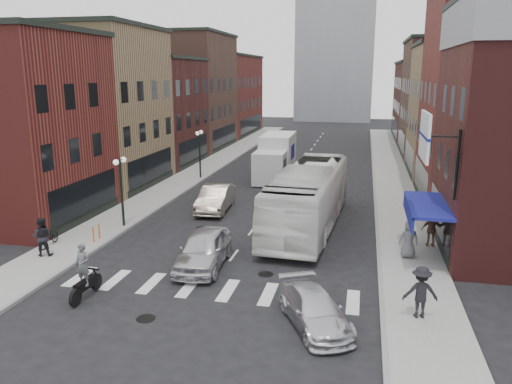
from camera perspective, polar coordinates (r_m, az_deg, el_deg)
ground at (r=23.95m, az=-3.16°, el=-8.07°), size 160.00×160.00×0.00m
sidewalk_left at (r=46.64m, az=-6.09°, el=2.61°), size 3.00×74.00×0.15m
sidewalk_right at (r=44.40m, az=15.24°, el=1.66°), size 3.00×74.00×0.15m
curb_left at (r=46.21m, az=-4.32°, el=2.45°), size 0.20×74.00×0.16m
curb_right at (r=44.35m, az=13.30°, el=1.66°), size 0.20×74.00×0.16m
crosswalk_stripes at (r=21.30m, az=-5.33°, el=-10.94°), size 12.00×2.20×0.01m
bldg_left_near at (r=33.53m, az=-26.78°, el=6.67°), size 10.30×9.20×11.30m
bldg_left_mid_a at (r=41.29m, az=-18.58°, el=9.11°), size 10.30×10.20×12.30m
bldg_left_mid_b at (r=50.21m, az=-12.66°, el=8.98°), size 10.30×10.20×10.30m
bldg_left_far_a at (r=60.28m, az=-8.30°, el=11.28°), size 10.30×12.20×13.30m
bldg_left_far_b at (r=73.59m, az=-4.42°, el=10.97°), size 10.30×16.20×11.30m
bldg_right_mid_a at (r=36.62m, az=26.85°, el=9.48°), size 10.30×10.20×14.30m
bldg_right_mid_b at (r=46.45m, az=23.66°, el=8.47°), size 10.30×10.20×11.30m
bldg_right_far_a at (r=57.24m, az=21.62°, el=9.89°), size 10.30×12.20×12.30m
bldg_right_far_b at (r=71.13m, az=19.80°, el=9.74°), size 10.30×16.20×10.30m
awning_blue at (r=24.91m, az=18.60°, el=-1.56°), size 1.80×5.00×0.78m
billboard_sign at (r=22.27m, az=18.94°, el=5.91°), size 1.52×3.00×3.70m
streetlamp_near at (r=29.36m, az=-15.19°, el=1.45°), size 0.32×1.22×4.11m
streetlamp_far at (r=42.09m, az=-6.47°, el=5.35°), size 0.32×1.22×4.11m
bike_rack at (r=27.76m, az=-17.79°, el=-4.46°), size 0.08×0.68×0.80m
box_truck at (r=42.57m, az=2.27°, el=4.00°), size 2.66×8.40×3.64m
motorcycle_rider at (r=21.10m, az=-19.07°, el=-8.73°), size 0.66×2.26×2.30m
transit_bus at (r=28.98m, az=6.06°, el=-0.54°), size 3.88×13.17×3.62m
sedan_left_near at (r=23.34m, az=-6.03°, el=-6.52°), size 2.27×5.04×1.68m
sedan_left_far at (r=32.62m, az=-4.66°, el=-0.73°), size 2.08×5.07×1.63m
curb_car at (r=18.26m, az=6.71°, el=-13.19°), size 3.45×4.57×1.23m
parked_bicycle at (r=27.61m, az=-22.56°, el=-4.79°), size 0.86×1.89×0.96m
ped_left_solo at (r=26.21m, az=-23.27°, el=-4.72°), size 1.04×0.79×1.90m
ped_right_a at (r=19.20m, az=18.31°, el=-10.79°), size 1.31×0.77×1.93m
ped_right_b at (r=26.91m, az=19.44°, el=-4.09°), size 1.06×0.58×1.75m
ped_right_c at (r=24.95m, az=17.06°, el=-5.15°), size 0.97×0.70×1.85m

